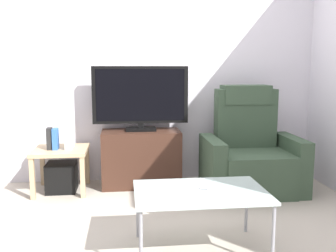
# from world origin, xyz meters

# --- Properties ---
(ground_plane) EXTENTS (6.40, 6.40, 0.00)m
(ground_plane) POSITION_xyz_m (0.00, 0.00, 0.00)
(ground_plane) COLOR #B2A899
(wall_back) EXTENTS (6.40, 0.06, 2.60)m
(wall_back) POSITION_xyz_m (0.00, 1.13, 1.30)
(wall_back) COLOR silver
(wall_back) RESTS_ON ground
(tv_stand) EXTENTS (0.83, 0.42, 0.60)m
(tv_stand) POSITION_xyz_m (-0.13, 0.86, 0.30)
(tv_stand) COLOR #3D2319
(tv_stand) RESTS_ON ground
(television) EXTENTS (1.01, 0.20, 0.68)m
(television) POSITION_xyz_m (-0.13, 0.88, 0.96)
(television) COLOR black
(television) RESTS_ON tv_stand
(recliner_armchair) EXTENTS (0.98, 0.78, 1.08)m
(recliner_armchair) POSITION_xyz_m (0.99, 0.58, 0.37)
(recliner_armchair) COLOR #384C38
(recliner_armchair) RESTS_ON ground
(side_table) EXTENTS (0.54, 0.54, 0.45)m
(side_table) POSITION_xyz_m (-0.96, 0.75, 0.38)
(side_table) COLOR tan
(side_table) RESTS_ON ground
(subwoofer_box) EXTENTS (0.30, 0.30, 0.30)m
(subwoofer_box) POSITION_xyz_m (-0.96, 0.75, 0.15)
(subwoofer_box) COLOR black
(subwoofer_box) RESTS_ON ground
(book_leftmost) EXTENTS (0.05, 0.10, 0.22)m
(book_leftmost) POSITION_xyz_m (-1.06, 0.73, 0.56)
(book_leftmost) COLOR #262626
(book_leftmost) RESTS_ON side_table
(book_middle) EXTENTS (0.05, 0.13, 0.21)m
(book_middle) POSITION_xyz_m (-1.00, 0.73, 0.55)
(book_middle) COLOR #3366B2
(book_middle) RESTS_ON side_table
(game_console) EXTENTS (0.07, 0.20, 0.24)m
(game_console) POSITION_xyz_m (-0.87, 0.76, 0.57)
(game_console) COLOR white
(game_console) RESTS_ON side_table
(coffee_table) EXTENTS (0.90, 0.60, 0.44)m
(coffee_table) POSITION_xyz_m (0.20, -0.70, 0.41)
(coffee_table) COLOR #B2C6C1
(coffee_table) RESTS_ON ground
(cell_phone) EXTENTS (0.13, 0.17, 0.01)m
(cell_phone) POSITION_xyz_m (0.26, -0.63, 0.44)
(cell_phone) COLOR #B7B7BC
(cell_phone) RESTS_ON coffee_table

